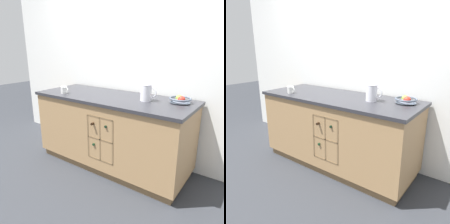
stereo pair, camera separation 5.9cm
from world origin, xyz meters
TOP-DOWN VIEW (x-y plane):
  - ground_plane at (0.00, 0.00)m, footprint 14.00×14.00m
  - back_wall at (0.00, 0.42)m, footprint 4.40×0.06m
  - kitchen_island at (0.00, -0.00)m, footprint 1.93×0.76m
  - fruit_bowl at (0.76, 0.15)m, footprint 0.23×0.23m
  - white_pitcher at (0.43, 0.03)m, footprint 0.18×0.12m
  - ceramic_mug at (-0.57, -0.22)m, footprint 0.12×0.08m

SIDE VIEW (x-z plane):
  - ground_plane at x=0.00m, z-range 0.00..0.00m
  - kitchen_island at x=0.00m, z-range 0.01..0.89m
  - fruit_bowl at x=0.76m, z-range 0.88..0.97m
  - ceramic_mug at x=-0.57m, z-range 0.89..0.97m
  - white_pitcher at x=0.43m, z-range 0.89..1.07m
  - back_wall at x=0.00m, z-range 0.00..2.55m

